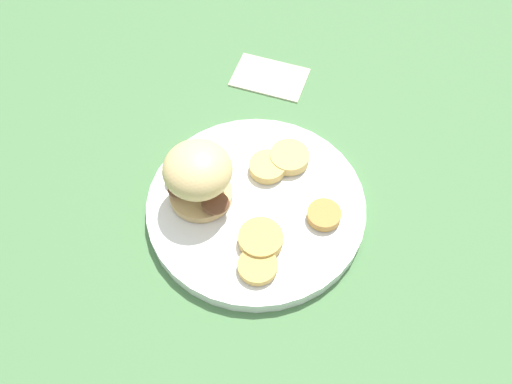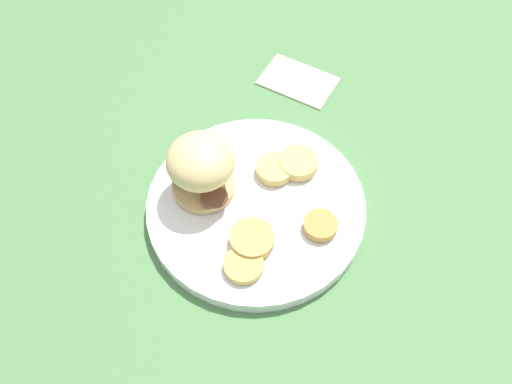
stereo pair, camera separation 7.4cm
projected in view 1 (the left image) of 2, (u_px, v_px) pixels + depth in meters
The scene contains 9 objects.
ground_plane at pixel (256, 211), 0.78m from camera, with size 4.00×4.00×0.00m, color #4C7A47.
dinner_plate at pixel (256, 207), 0.77m from camera, with size 0.28×0.28×0.02m.
sandwich at pixel (197, 175), 0.73m from camera, with size 0.11×0.08×0.09m.
potato_round_0 at pixel (261, 239), 0.72m from camera, with size 0.05×0.05×0.01m, color tan.
potato_round_1 at pixel (292, 159), 0.79m from camera, with size 0.05×0.05×0.01m, color #DBB766.
potato_round_2 at pixel (258, 266), 0.71m from camera, with size 0.05×0.05×0.01m, color tan.
potato_round_3 at pixel (267, 167), 0.78m from camera, with size 0.05×0.05×0.01m, color #DBB766.
potato_round_4 at pixel (324, 215), 0.74m from camera, with size 0.04×0.04×0.01m, color #BC8942.
napkin at pixel (270, 77), 0.90m from camera, with size 0.11×0.07×0.01m, color beige.
Camera 1 is at (0.22, -0.34, 0.66)m, focal length 42.00 mm.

